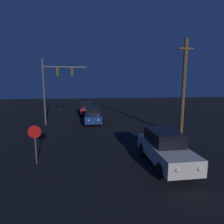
# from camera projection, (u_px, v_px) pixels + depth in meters

# --- Properties ---
(car_near) EXTENTS (1.77, 4.38, 1.74)m
(car_near) POSITION_uv_depth(u_px,v_px,m) (165.00, 148.00, 8.92)
(car_near) COLOR beige
(car_near) RESTS_ON ground_plane
(car_mid) EXTENTS (1.70, 4.36, 1.74)m
(car_mid) POSITION_uv_depth(u_px,v_px,m) (92.00, 115.00, 18.63)
(car_mid) COLOR navy
(car_mid) RESTS_ON ground_plane
(car_far) EXTENTS (1.80, 4.39, 1.74)m
(car_far) POSITION_uv_depth(u_px,v_px,m) (86.00, 108.00, 24.46)
(car_far) COLOR #B21E1E
(car_far) RESTS_ON ground_plane
(traffic_signal_mast) EXTENTS (4.39, 0.30, 6.72)m
(traffic_signal_mast) POSITION_uv_depth(u_px,v_px,m) (54.00, 82.00, 17.72)
(traffic_signal_mast) COLOR #4C4C51
(traffic_signal_mast) RESTS_ON ground_plane
(stop_sign) EXTENTS (0.65, 0.07, 2.03)m
(stop_sign) POSITION_uv_depth(u_px,v_px,m) (35.00, 138.00, 8.90)
(stop_sign) COLOR #4C4C51
(stop_sign) RESTS_ON ground_plane
(utility_pole) EXTENTS (1.21, 0.28, 7.56)m
(utility_pole) POSITION_uv_depth(u_px,v_px,m) (184.00, 87.00, 13.63)
(utility_pole) COLOR brown
(utility_pole) RESTS_ON ground_plane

